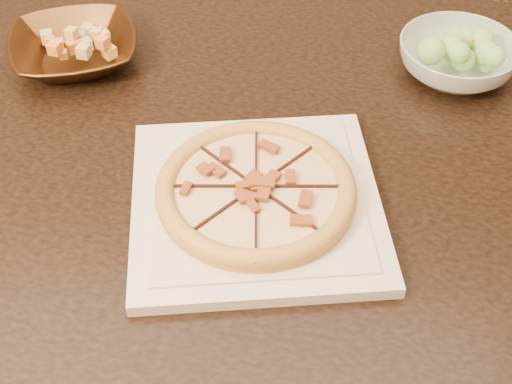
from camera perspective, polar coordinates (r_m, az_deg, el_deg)
dining_table at (r=1.14m, az=-3.61°, el=1.31°), size 1.58×1.10×0.75m
plate at (r=0.95m, az=0.00°, el=-0.82°), size 0.39×0.39×0.02m
pizza at (r=0.94m, az=-0.00°, el=0.17°), size 0.27×0.27×0.03m
bronze_bowl at (r=1.24m, az=-14.34°, el=10.98°), size 0.27×0.27×0.05m
mixed_dish at (r=1.22m, az=-14.68°, el=12.50°), size 0.11×0.10×0.03m
salad_bowl at (r=1.22m, az=15.79°, el=10.22°), size 0.22×0.22×0.06m
salad at (r=1.19m, az=16.23°, el=12.07°), size 0.10×0.10×0.04m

